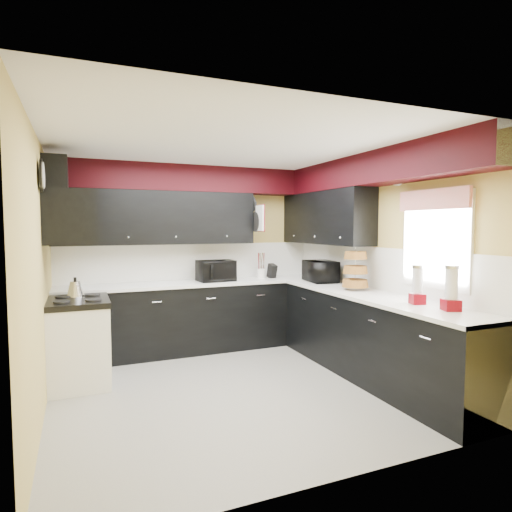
{
  "coord_description": "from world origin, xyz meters",
  "views": [
    {
      "loc": [
        -1.48,
        -4.11,
        1.69
      ],
      "look_at": [
        0.52,
        0.7,
        1.33
      ],
      "focal_mm": 30.0,
      "sensor_mm": 36.0,
      "label": 1
    }
  ],
  "objects": [
    {
      "name": "ground",
      "position": [
        0.0,
        0.0,
        0.0
      ],
      "size": [
        3.6,
        3.6,
        0.0
      ],
      "primitive_type": "plane",
      "color": "gray",
      "rests_on": "ground"
    },
    {
      "name": "wall_back",
      "position": [
        0.0,
        1.8,
        1.25
      ],
      "size": [
        3.6,
        0.06,
        2.5
      ],
      "primitive_type": "cube",
      "color": "#E0C666",
      "rests_on": "ground"
    },
    {
      "name": "wall_right",
      "position": [
        1.8,
        0.0,
        1.25
      ],
      "size": [
        0.06,
        3.6,
        2.5
      ],
      "primitive_type": "cube",
      "color": "#E0C666",
      "rests_on": "ground"
    },
    {
      "name": "wall_left",
      "position": [
        -1.8,
        0.0,
        1.25
      ],
      "size": [
        0.06,
        3.6,
        2.5
      ],
      "primitive_type": "cube",
      "color": "#E0C666",
      "rests_on": "ground"
    },
    {
      "name": "ceiling",
      "position": [
        0.0,
        0.0,
        2.5
      ],
      "size": [
        3.6,
        3.6,
        0.06
      ],
      "primitive_type": "cube",
      "color": "white",
      "rests_on": "wall_back"
    },
    {
      "name": "cab_back",
      "position": [
        0.0,
        1.5,
        0.45
      ],
      "size": [
        3.6,
        0.6,
        0.9
      ],
      "primitive_type": "cube",
      "color": "black",
      "rests_on": "ground"
    },
    {
      "name": "cab_right",
      "position": [
        1.5,
        -0.3,
        0.45
      ],
      "size": [
        0.6,
        3.0,
        0.9
      ],
      "primitive_type": "cube",
      "color": "black",
      "rests_on": "ground"
    },
    {
      "name": "counter_back",
      "position": [
        0.0,
        1.5,
        0.92
      ],
      "size": [
        3.62,
        0.64,
        0.04
      ],
      "primitive_type": "cube",
      "color": "white",
      "rests_on": "cab_back"
    },
    {
      "name": "counter_right",
      "position": [
        1.5,
        -0.3,
        0.92
      ],
      "size": [
        0.64,
        3.02,
        0.04
      ],
      "primitive_type": "cube",
      "color": "white",
      "rests_on": "cab_right"
    },
    {
      "name": "splash_back",
      "position": [
        0.0,
        1.79,
        1.19
      ],
      "size": [
        3.6,
        0.02,
        0.5
      ],
      "primitive_type": "cube",
      "color": "white",
      "rests_on": "counter_back"
    },
    {
      "name": "splash_right",
      "position": [
        1.79,
        0.0,
        1.19
      ],
      "size": [
        0.02,
        3.6,
        0.5
      ],
      "primitive_type": "cube",
      "color": "white",
      "rests_on": "counter_right"
    },
    {
      "name": "upper_back",
      "position": [
        -0.5,
        1.62,
        1.8
      ],
      "size": [
        2.6,
        0.35,
        0.7
      ],
      "primitive_type": "cube",
      "color": "black",
      "rests_on": "wall_back"
    },
    {
      "name": "upper_right",
      "position": [
        1.62,
        0.9,
        1.8
      ],
      "size": [
        0.35,
        1.8,
        0.7
      ],
      "primitive_type": "cube",
      "color": "black",
      "rests_on": "wall_right"
    },
    {
      "name": "soffit_back",
      "position": [
        0.0,
        1.62,
        2.33
      ],
      "size": [
        3.6,
        0.36,
        0.35
      ],
      "primitive_type": "cube",
      "color": "black",
      "rests_on": "wall_back"
    },
    {
      "name": "soffit_right",
      "position": [
        1.62,
        -0.18,
        2.33
      ],
      "size": [
        0.36,
        3.24,
        0.35
      ],
      "primitive_type": "cube",
      "color": "black",
      "rests_on": "wall_right"
    },
    {
      "name": "stove",
      "position": [
        -1.5,
        0.75,
        0.43
      ],
      "size": [
        0.6,
        0.75,
        0.86
      ],
      "primitive_type": "cube",
      "color": "white",
      "rests_on": "ground"
    },
    {
      "name": "cooktop",
      "position": [
        -1.5,
        0.75,
        0.89
      ],
      "size": [
        0.62,
        0.77,
        0.06
      ],
      "primitive_type": "cube",
      "color": "black",
      "rests_on": "stove"
    },
    {
      "name": "hood",
      "position": [
        -1.55,
        0.75,
        1.78
      ],
      "size": [
        0.5,
        0.78,
        0.55
      ],
      "primitive_type": "cube",
      "color": "black",
      "rests_on": "wall_left"
    },
    {
      "name": "hood_duct",
      "position": [
        -1.68,
        0.75,
        2.2
      ],
      "size": [
        0.24,
        0.4,
        0.4
      ],
      "primitive_type": "cube",
      "color": "black",
      "rests_on": "wall_left"
    },
    {
      "name": "window",
      "position": [
        1.79,
        -0.9,
        1.55
      ],
      "size": [
        0.03,
        0.86,
        0.96
      ],
      "primitive_type": null,
      "color": "white",
      "rests_on": "wall_right"
    },
    {
      "name": "valance",
      "position": [
        1.73,
        -0.9,
        1.95
      ],
      "size": [
        0.04,
        0.88,
        0.2
      ],
      "primitive_type": "cube",
      "color": "red",
      "rests_on": "wall_right"
    },
    {
      "name": "pan_top",
      "position": [
        0.82,
        1.55,
        2.0
      ],
      "size": [
        0.03,
        0.22,
        0.4
      ],
      "primitive_type": null,
      "color": "black",
      "rests_on": "upper_back"
    },
    {
      "name": "pan_mid",
      "position": [
        0.82,
        1.42,
        1.75
      ],
      "size": [
        0.03,
        0.28,
        0.46
      ],
      "primitive_type": null,
      "color": "black",
      "rests_on": "upper_back"
    },
    {
      "name": "pan_low",
      "position": [
        0.82,
        1.68,
        1.72
      ],
      "size": [
        0.03,
        0.24,
        0.42
      ],
      "primitive_type": null,
      "color": "black",
      "rests_on": "upper_back"
    },
    {
      "name": "cut_board",
      "position": [
        0.83,
        1.3,
        1.8
      ],
      "size": [
        0.03,
        0.26,
        0.35
      ],
      "primitive_type": "cube",
      "color": "white",
      "rests_on": "upper_back"
    },
    {
      "name": "baskets",
      "position": [
        1.52,
        0.05,
        1.18
      ],
      "size": [
        0.27,
        0.27,
        0.5
      ],
      "primitive_type": null,
      "color": "brown",
      "rests_on": "upper_right"
    },
    {
      "name": "clock",
      "position": [
        -1.77,
        0.25,
        2.15
      ],
      "size": [
        0.03,
        0.3,
        0.3
      ],
      "primitive_type": null,
      "color": "black",
      "rests_on": "wall_left"
    },
    {
      "name": "deco_plate",
      "position": [
        1.77,
        -0.35,
        2.25
      ],
      "size": [
        0.03,
        0.24,
        0.24
      ],
      "primitive_type": null,
      "color": "white",
      "rests_on": "wall_right"
    },
    {
      "name": "toaster_oven",
      "position": [
        0.25,
        1.46,
        1.08
      ],
      "size": [
        0.51,
        0.43,
        0.28
      ],
      "primitive_type": "imported",
      "rotation": [
        0.0,
        0.0,
        0.06
      ],
      "color": "black",
      "rests_on": "counter_back"
    },
    {
      "name": "microwave",
      "position": [
        1.53,
        0.84,
        1.08
      ],
      "size": [
        0.4,
        0.55,
        0.28
      ],
      "primitive_type": "imported",
      "rotation": [
        0.0,
        0.0,
        1.46
      ],
      "color": "black",
      "rests_on": "counter_right"
    },
    {
      "name": "utensil_crock",
      "position": [
        0.94,
        1.51,
        1.01
      ],
      "size": [
        0.14,
        0.14,
        0.14
      ],
      "primitive_type": "cylinder",
      "rotation": [
        0.0,
        0.0,
        0.08
      ],
      "color": "white",
      "rests_on": "counter_back"
    },
    {
      "name": "knife_block",
      "position": [
        1.1,
        1.48,
        1.04
      ],
      "size": [
        0.11,
        0.14,
        0.2
      ],
      "primitive_type": "cube",
      "rotation": [
        0.0,
        0.0,
        0.12
      ],
      "color": "black",
      "rests_on": "counter_back"
    },
    {
      "name": "kettle",
      "position": [
        -1.52,
        0.95,
        1.0
      ],
      "size": [
        0.24,
        0.24,
        0.16
      ],
      "primitive_type": null,
      "rotation": [
        0.0,
        0.0,
        0.42
      ],
      "color": "#B0B0B5",
      "rests_on": "cooktop"
    },
    {
      "name": "dispenser_a",
      "position": [
        1.53,
        -0.95,
        1.11
      ],
      "size": [
        0.16,
        0.16,
        0.34
      ],
      "primitive_type": null,
      "rotation": [
        0.0,
        0.0,
        -0.31
      ],
      "color": "#6A0100",
      "rests_on": "counter_right"
    },
    {
      "name": "dispenser_b",
      "position": [
        1.56,
        -1.31,
        1.13
      ],
      "size": [
        0.18,
        0.18,
        0.37
      ],
      "primitive_type": null,
      "rotation": [
        0.0,
        0.0,
        -0.36
      ],
      "color": "#680E00",
      "rests_on": "counter_right"
    }
  ]
}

